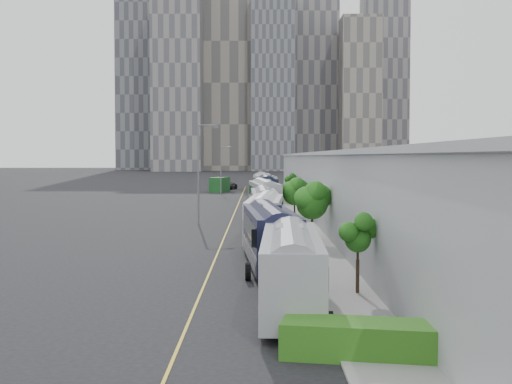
{
  "coord_description": "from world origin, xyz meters",
  "views": [
    {
      "loc": [
        1.33,
        -23.22,
        6.74
      ],
      "look_at": [
        1.1,
        51.41,
        3.0
      ],
      "focal_mm": 50.0,
      "sensor_mm": 36.0,
      "label": 1
    }
  ],
  "objects_px": {
    "bus_4": "(264,199)",
    "bus_7": "(264,185)",
    "suv": "(228,186)",
    "bus_6": "(264,188)",
    "bus_8": "(262,183)",
    "shipping_container": "(220,185)",
    "bus_2": "(265,221)",
    "bus_5": "(267,192)",
    "street_lamp_far": "(222,167)",
    "bus_1": "(270,241)",
    "street_lamp_near": "(200,167)",
    "bus_0": "(291,276)",
    "bus_3": "(264,208)"
  },
  "relations": [
    {
      "from": "bus_5",
      "to": "street_lamp_near",
      "type": "xyz_separation_m",
      "value": [
        -6.96,
        -30.28,
        3.94
      ]
    },
    {
      "from": "bus_4",
      "to": "street_lamp_far",
      "type": "height_order",
      "value": "street_lamp_far"
    },
    {
      "from": "bus_5",
      "to": "street_lamp_far",
      "type": "distance_m",
      "value": 25.55
    },
    {
      "from": "bus_1",
      "to": "bus_6",
      "type": "height_order",
      "value": "bus_6"
    },
    {
      "from": "bus_6",
      "to": "bus_8",
      "type": "xyz_separation_m",
      "value": [
        -0.21,
        27.44,
        -0.19
      ]
    },
    {
      "from": "bus_0",
      "to": "bus_3",
      "type": "bearing_deg",
      "value": 93.07
    },
    {
      "from": "bus_1",
      "to": "street_lamp_far",
      "type": "bearing_deg",
      "value": 90.65
    },
    {
      "from": "street_lamp_far",
      "to": "suv",
      "type": "distance_m",
      "value": 20.19
    },
    {
      "from": "bus_0",
      "to": "suv",
      "type": "xyz_separation_m",
      "value": [
        -7.56,
        113.81,
        -0.78
      ]
    },
    {
      "from": "bus_8",
      "to": "street_lamp_far",
      "type": "distance_m",
      "value": 17.18
    },
    {
      "from": "bus_5",
      "to": "bus_8",
      "type": "distance_m",
      "value": 39.44
    },
    {
      "from": "bus_3",
      "to": "bus_6",
      "type": "xyz_separation_m",
      "value": [
        0.42,
        41.44,
        0.19
      ]
    },
    {
      "from": "bus_7",
      "to": "street_lamp_near",
      "type": "height_order",
      "value": "street_lamp_near"
    },
    {
      "from": "bus_3",
      "to": "bus_5",
      "type": "relative_size",
      "value": 0.89
    },
    {
      "from": "bus_6",
      "to": "street_lamp_far",
      "type": "distance_m",
      "value": 14.6
    },
    {
      "from": "bus_5",
      "to": "street_lamp_near",
      "type": "distance_m",
      "value": 31.32
    },
    {
      "from": "bus_4",
      "to": "shipping_container",
      "type": "distance_m",
      "value": 50.0
    },
    {
      "from": "bus_8",
      "to": "shipping_container",
      "type": "relative_size",
      "value": 2.31
    },
    {
      "from": "shipping_container",
      "to": "suv",
      "type": "height_order",
      "value": "shipping_container"
    },
    {
      "from": "bus_8",
      "to": "suv",
      "type": "xyz_separation_m",
      "value": [
        -6.9,
        4.5,
        -0.78
      ]
    },
    {
      "from": "bus_7",
      "to": "bus_2",
      "type": "bearing_deg",
      "value": -88.71
    },
    {
      "from": "bus_2",
      "to": "suv",
      "type": "relative_size",
      "value": 2.42
    },
    {
      "from": "bus_1",
      "to": "bus_7",
      "type": "distance_m",
      "value": 85.77
    },
    {
      "from": "bus_5",
      "to": "bus_4",
      "type": "bearing_deg",
      "value": -92.44
    },
    {
      "from": "bus_4",
      "to": "bus_6",
      "type": "bearing_deg",
      "value": 84.48
    },
    {
      "from": "bus_6",
      "to": "suv",
      "type": "bearing_deg",
      "value": 98.91
    },
    {
      "from": "bus_0",
      "to": "bus_7",
      "type": "bearing_deg",
      "value": 92.09
    },
    {
      "from": "bus_1",
      "to": "bus_2",
      "type": "distance_m",
      "value": 13.72
    },
    {
      "from": "bus_7",
      "to": "street_lamp_far",
      "type": "height_order",
      "value": "street_lamp_far"
    },
    {
      "from": "bus_8",
      "to": "bus_6",
      "type": "bearing_deg",
      "value": -92.07
    },
    {
      "from": "bus_2",
      "to": "bus_5",
      "type": "relative_size",
      "value": 0.92
    },
    {
      "from": "bus_4",
      "to": "bus_7",
      "type": "height_order",
      "value": "bus_4"
    },
    {
      "from": "bus_8",
      "to": "street_lamp_near",
      "type": "bearing_deg",
      "value": -97.87
    },
    {
      "from": "bus_0",
      "to": "bus_7",
      "type": "distance_m",
      "value": 97.85
    },
    {
      "from": "bus_1",
      "to": "suv",
      "type": "bearing_deg",
      "value": 89.56
    },
    {
      "from": "suv",
      "to": "bus_6",
      "type": "bearing_deg",
      "value": -60.86
    },
    {
      "from": "bus_0",
      "to": "bus_1",
      "type": "xyz_separation_m",
      "value": [
        -0.7,
        12.08,
        0.06
      ]
    },
    {
      "from": "bus_1",
      "to": "bus_2",
      "type": "bearing_deg",
      "value": 86.54
    },
    {
      "from": "bus_6",
      "to": "street_lamp_near",
      "type": "height_order",
      "value": "street_lamp_near"
    },
    {
      "from": "bus_1",
      "to": "bus_0",
      "type": "bearing_deg",
      "value": -90.99
    },
    {
      "from": "bus_0",
      "to": "bus_6",
      "type": "height_order",
      "value": "bus_6"
    },
    {
      "from": "suv",
      "to": "bus_4",
      "type": "bearing_deg",
      "value": -66.92
    },
    {
      "from": "bus_4",
      "to": "bus_1",
      "type": "bearing_deg",
      "value": -95.04
    },
    {
      "from": "bus_2",
      "to": "bus_7",
      "type": "distance_m",
      "value": 72.05
    },
    {
      "from": "bus_1",
      "to": "bus_3",
      "type": "distance_m",
      "value": 28.36
    },
    {
      "from": "bus_1",
      "to": "suv",
      "type": "xyz_separation_m",
      "value": [
        -6.86,
        101.73,
        -0.85
      ]
    },
    {
      "from": "bus_4",
      "to": "bus_6",
      "type": "distance_m",
      "value": 28.33
    },
    {
      "from": "bus_1",
      "to": "bus_8",
      "type": "relative_size",
      "value": 1.05
    },
    {
      "from": "bus_4",
      "to": "bus_7",
      "type": "xyz_separation_m",
      "value": [
        0.28,
        44.31,
        -0.15
      ]
    },
    {
      "from": "bus_2",
      "to": "bus_3",
      "type": "relative_size",
      "value": 1.04
    }
  ]
}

